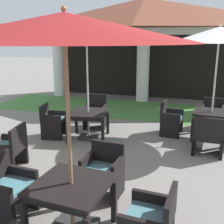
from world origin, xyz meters
TOP-DOWN VIEW (x-y plane):
  - ground_plane at (0.00, 0.00)m, footprint 60.00×60.00m
  - background_pavilion at (0.00, 7.25)m, footprint 8.72×2.96m
  - lawn_strip at (0.00, 5.60)m, footprint 10.52×2.68m
  - patio_table_near_foreground at (2.51, 3.23)m, footprint 0.93×0.93m
  - patio_umbrella_near_foreground at (2.51, 3.23)m, footprint 2.30×2.30m
  - patio_chair_near_foreground_north at (2.59, 4.22)m, footprint 0.61×0.54m
  - patio_chair_near_foreground_south at (2.43, 2.23)m, footprint 0.68×0.63m
  - patio_chair_near_foreground_west at (1.51, 3.31)m, footprint 0.56×0.66m
  - patio_table_mid_left at (-0.43, 2.37)m, footprint 1.07×1.07m
  - patio_umbrella_mid_left at (-0.43, 2.37)m, footprint 2.53×2.53m
  - patio_chair_mid_left_north at (-0.59, 3.30)m, footprint 0.69×0.68m
  - patio_chair_mid_left_west at (-1.35, 2.21)m, footprint 0.63×0.64m
  - patio_chair_mid_right_east at (-1.23, 0.35)m, footprint 0.63×0.71m
  - patio_table_far_back at (0.69, -0.96)m, footprint 0.96×0.96m
  - patio_umbrella_far_back at (0.69, -0.96)m, footprint 2.91×2.91m
  - patio_chair_far_back_north at (0.76, 0.05)m, footprint 0.62×0.56m
  - patio_chair_far_back_east at (1.71, -1.03)m, footprint 0.59×0.65m
  - patio_chair_far_back_west at (-0.32, -0.89)m, footprint 0.59×0.63m

SIDE VIEW (x-z plane):
  - ground_plane at x=0.00m, z-range 0.00..0.00m
  - lawn_strip at x=0.00m, z-range 0.00..0.01m
  - patio_chair_far_back_north at x=0.76m, z-range -0.02..0.81m
  - patio_chair_mid_right_east at x=-1.23m, z-range -0.04..0.84m
  - patio_chair_near_foreground_north at x=2.59m, z-range -0.02..0.82m
  - patio_chair_near_foreground_west at x=1.51m, z-range -0.03..0.84m
  - patio_chair_mid_left_west at x=-1.35m, z-range -0.02..0.83m
  - patio_chair_far_back_west at x=-0.32m, z-range -0.03..0.85m
  - patio_chair_far_back_east at x=1.71m, z-range -0.01..0.83m
  - patio_chair_mid_left_north at x=-0.59m, z-range -0.04..0.88m
  - patio_chair_near_foreground_south at x=2.43m, z-range -0.02..0.87m
  - patio_table_mid_left at x=-0.43m, z-range 0.26..0.96m
  - patio_table_near_foreground at x=2.51m, z-range 0.26..0.98m
  - patio_table_far_back at x=0.69m, z-range 0.26..0.98m
  - patio_umbrella_near_foreground at x=2.51m, z-range 1.13..3.92m
  - patio_umbrella_far_back at x=0.69m, z-range 1.14..3.93m
  - patio_umbrella_mid_left at x=-0.43m, z-range 1.17..4.08m
  - background_pavilion at x=0.00m, z-range 1.08..5.04m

